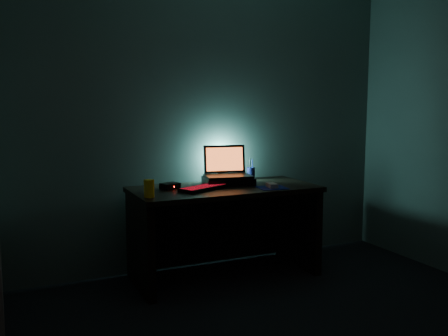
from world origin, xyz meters
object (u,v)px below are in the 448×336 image
object	(u,v)px
router	(170,186)
juice_glass	(149,188)
mouse	(272,185)
keyboard	(206,187)
pen_cup	(251,173)
laptop	(227,169)

from	to	relation	value
router	juice_glass	bearing A→B (deg)	-150.93
mouse	juice_glass	world-z (taller)	juice_glass
keyboard	router	world-z (taller)	router
pen_cup	juice_glass	bearing A→B (deg)	-156.13
keyboard	juice_glass	world-z (taller)	juice_glass
juice_glass	router	xyz separation A→B (m)	(0.25, 0.28, -0.04)
mouse	pen_cup	xyz separation A→B (m)	(0.07, 0.50, 0.03)
keyboard	pen_cup	xyz separation A→B (m)	(0.57, 0.34, 0.04)
laptop	router	xyz separation A→B (m)	(-0.52, -0.06, -0.10)
keyboard	juice_glass	size ratio (longest dim) A/B	3.84
juice_glass	router	world-z (taller)	juice_glass
keyboard	router	size ratio (longest dim) A/B	3.02
pen_cup	router	size ratio (longest dim) A/B	0.63
pen_cup	router	world-z (taller)	pen_cup
mouse	router	xyz separation A→B (m)	(-0.75, 0.30, 0.00)
pen_cup	juice_glass	size ratio (longest dim) A/B	0.80
laptop	router	world-z (taller)	laptop
laptop	juice_glass	distance (m)	0.84
juice_glass	pen_cup	bearing A→B (deg)	23.87
juice_glass	router	distance (m)	0.38
keyboard	mouse	distance (m)	0.53
pen_cup	juice_glass	xyz separation A→B (m)	(-1.08, -0.48, 0.01)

